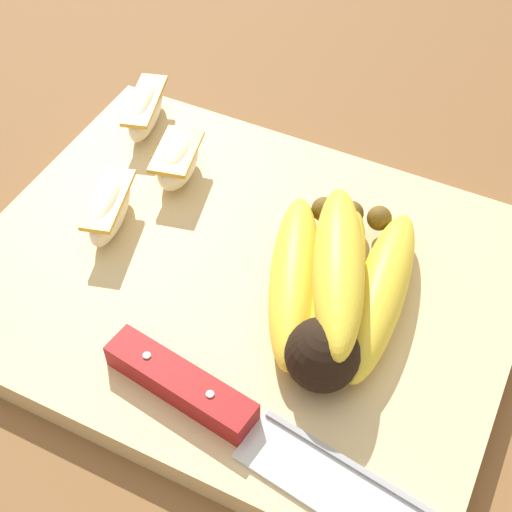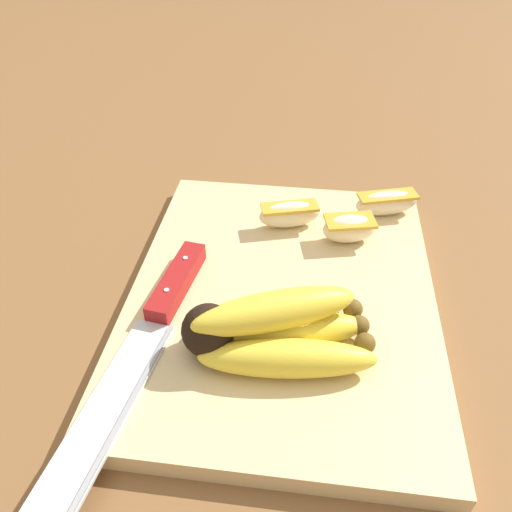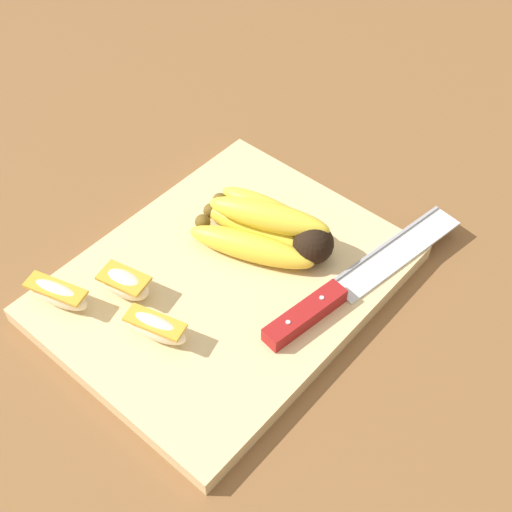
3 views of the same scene
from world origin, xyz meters
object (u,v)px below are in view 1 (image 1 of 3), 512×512
Objects in this scene: apple_wedge_near at (110,208)px; chefs_knife at (248,427)px; banana_bunch at (336,288)px; apple_wedge_middle at (178,160)px; apple_wedge_far at (146,109)px.

chefs_knife is at bearing -33.11° from apple_wedge_near.
apple_wedge_middle is at bearing 156.90° from banana_bunch.
banana_bunch reaches higher than apple_wedge_far.
banana_bunch reaches higher than chefs_knife.
apple_wedge_near is at bearing 179.67° from banana_bunch.
apple_wedge_middle reaches higher than apple_wedge_far.
apple_wedge_near is 0.07m from apple_wedge_middle.
banana_bunch is at bearing 84.17° from chefs_knife.
chefs_knife is 0.22m from apple_wedge_middle.
banana_bunch is 2.17× the size of apple_wedge_far.
apple_wedge_middle is 0.07m from apple_wedge_far.
apple_wedge_near and apple_wedge_middle have the same top height.
apple_wedge_near reaches higher than chefs_knife.
apple_wedge_far reaches higher than chefs_knife.
banana_bunch is 0.11m from chefs_knife.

